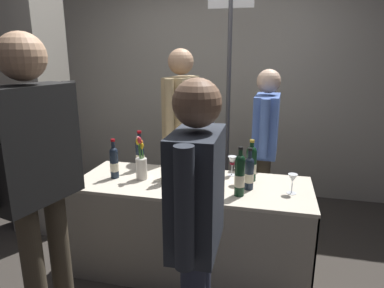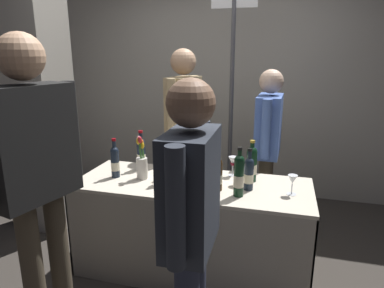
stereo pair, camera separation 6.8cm
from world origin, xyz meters
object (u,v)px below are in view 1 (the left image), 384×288
at_px(wine_glass_near_vendor, 240,173).
at_px(taster_foreground_right, 197,216).
at_px(wine_glass_near_taster, 293,179).
at_px(vendor_presenter, 265,138).
at_px(wine_glass_mid, 232,162).
at_px(concrete_pillar, 30,60).
at_px(featured_wine_bottle, 218,173).
at_px(display_bottle_0, 240,175).
at_px(flower_vase, 141,163).
at_px(booth_signpost, 229,84).
at_px(tasting_table, 192,210).

height_order(wine_glass_near_vendor, taster_foreground_right, taster_foreground_right).
bearing_deg(wine_glass_near_taster, vendor_presenter, 104.45).
xyz_separation_m(wine_glass_mid, vendor_presenter, (0.24, 0.56, 0.07)).
xyz_separation_m(concrete_pillar, wine_glass_mid, (1.86, -0.16, -0.77)).
distance_m(featured_wine_bottle, taster_foreground_right, 0.82).
xyz_separation_m(display_bottle_0, wine_glass_near_vendor, (-0.02, 0.20, -0.06)).
xyz_separation_m(wine_glass_near_vendor, flower_vase, (-0.75, -0.07, 0.04)).
relative_size(wine_glass_near_taster, booth_signpost, 0.06).
bearing_deg(flower_vase, concrete_pillar, 161.27).
xyz_separation_m(featured_wine_bottle, wine_glass_near_taster, (0.51, 0.06, -0.02)).
distance_m(display_bottle_0, flower_vase, 0.78).
height_order(featured_wine_bottle, wine_glass_near_vendor, featured_wine_bottle).
distance_m(display_bottle_0, wine_glass_near_vendor, 0.22).
bearing_deg(display_bottle_0, wine_glass_near_vendor, 95.57).
distance_m(wine_glass_near_taster, flower_vase, 1.12).
relative_size(wine_glass_mid, vendor_presenter, 0.10).
height_order(display_bottle_0, wine_glass_near_taster, display_bottle_0).
bearing_deg(taster_foreground_right, wine_glass_mid, -2.74).
xyz_separation_m(concrete_pillar, featured_wine_bottle, (1.80, -0.48, -0.76)).
relative_size(concrete_pillar, wine_glass_mid, 20.68).
height_order(featured_wine_bottle, taster_foreground_right, taster_foreground_right).
relative_size(display_bottle_0, wine_glass_near_vendor, 2.81).
bearing_deg(display_bottle_0, taster_foreground_right, -99.46).
distance_m(featured_wine_bottle, vendor_presenter, 0.93).
relative_size(featured_wine_bottle, booth_signpost, 0.13).
bearing_deg(wine_glass_near_taster, wine_glass_near_vendor, 167.23).
xyz_separation_m(wine_glass_mid, taster_foreground_right, (-0.03, -1.14, 0.09)).
height_order(featured_wine_bottle, wine_glass_near_taster, featured_wine_bottle).
height_order(concrete_pillar, booth_signpost, concrete_pillar).
xyz_separation_m(concrete_pillar, wine_glass_near_taster, (2.31, -0.42, -0.78)).
bearing_deg(vendor_presenter, flower_vase, -46.20).
xyz_separation_m(tasting_table, wine_glass_near_taster, (0.72, -0.03, 0.33)).
bearing_deg(display_bottle_0, tasting_table, 157.33).
height_order(wine_glass_mid, wine_glass_near_taster, wine_glass_mid).
bearing_deg(display_bottle_0, featured_wine_bottle, 158.33).
relative_size(concrete_pillar, tasting_table, 1.85).
height_order(wine_glass_mid, booth_signpost, booth_signpost).
relative_size(wine_glass_mid, flower_vase, 0.46).
xyz_separation_m(featured_wine_bottle, wine_glass_mid, (0.06, 0.32, -0.01)).
distance_m(tasting_table, display_bottle_0, 0.55).
relative_size(tasting_table, booth_signpost, 0.76).
bearing_deg(wine_glass_near_vendor, vendor_presenter, 77.90).
bearing_deg(wine_glass_near_vendor, taster_foreground_right, -96.30).
xyz_separation_m(display_bottle_0, taster_foreground_right, (-0.13, -0.76, 0.05)).
height_order(wine_glass_mid, flower_vase, flower_vase).
distance_m(concrete_pillar, display_bottle_0, 2.16).
bearing_deg(concrete_pillar, taster_foreground_right, -35.31).
relative_size(flower_vase, booth_signpost, 0.15).
distance_m(tasting_table, vendor_presenter, 1.03).
xyz_separation_m(flower_vase, taster_foreground_right, (0.64, -0.89, 0.07)).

